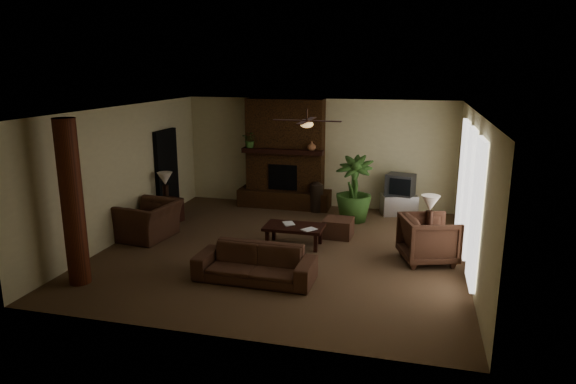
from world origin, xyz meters
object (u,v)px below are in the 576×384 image
(armchair_left, at_px, (148,214))
(lamp_left, at_px, (165,181))
(log_column, at_px, (72,203))
(floor_plant, at_px, (353,203))
(sofa, at_px, (255,258))
(side_table_left, at_px, (169,210))
(side_table_right, at_px, (430,242))
(coffee_table, at_px, (294,228))
(lamp_right, at_px, (430,206))
(floor_vase, at_px, (316,195))
(armchair_right, at_px, (429,237))
(ottoman, at_px, (338,228))
(tv_stand, at_px, (399,205))

(armchair_left, xyz_separation_m, lamp_left, (-0.19, 1.16, 0.48))
(log_column, relative_size, floor_plant, 1.80)
(sofa, bearing_deg, armchair_left, 153.12)
(side_table_left, xyz_separation_m, side_table_right, (5.96, -0.80, 0.00))
(floor_plant, bearing_deg, armchair_left, -150.07)
(sofa, xyz_separation_m, armchair_left, (-2.88, 1.54, 0.12))
(armchair_left, bearing_deg, sofa, 68.69)
(floor_plant, bearing_deg, log_column, -130.65)
(coffee_table, xyz_separation_m, lamp_right, (2.65, 0.14, 0.63))
(armchair_left, distance_m, side_table_right, 5.83)
(floor_vase, height_order, floor_plant, floor_plant)
(sofa, bearing_deg, armchair_right, 30.55)
(sofa, xyz_separation_m, ottoman, (1.04, 2.63, -0.20))
(ottoman, bearing_deg, armchair_left, -164.49)
(floor_vase, xyz_separation_m, lamp_left, (-3.25, -1.77, 0.57))
(tv_stand, bearing_deg, armchair_left, -165.55)
(floor_plant, bearing_deg, lamp_right, -48.52)
(armchair_right, distance_m, coffee_table, 2.66)
(sofa, distance_m, side_table_right, 3.52)
(tv_stand, bearing_deg, floor_plant, -158.94)
(sofa, height_order, side_table_left, sofa)
(sofa, height_order, side_table_right, sofa)
(sofa, xyz_separation_m, side_table_left, (-3.02, 2.75, -0.13))
(log_column, distance_m, floor_vase, 6.20)
(ottoman, height_order, lamp_left, lamp_left)
(side_table_left, distance_m, lamp_left, 0.73)
(log_column, distance_m, lamp_left, 3.57)
(coffee_table, xyz_separation_m, side_table_right, (2.68, 0.11, -0.10))
(lamp_left, bearing_deg, ottoman, -1.00)
(lamp_left, bearing_deg, side_table_right, -7.15)
(armchair_left, xyz_separation_m, side_table_right, (5.81, 0.41, -0.25))
(floor_vase, xyz_separation_m, side_table_right, (2.74, -2.52, -0.16))
(armchair_right, relative_size, ottoman, 1.62)
(armchair_left, distance_m, ottoman, 4.08)
(lamp_right, bearing_deg, armchair_left, -175.75)
(log_column, relative_size, armchair_left, 2.33)
(side_table_left, bearing_deg, log_column, -87.39)
(lamp_left, bearing_deg, floor_vase, 28.47)
(floor_plant, bearing_deg, tv_stand, 38.38)
(tv_stand, bearing_deg, side_table_right, -93.17)
(tv_stand, distance_m, side_table_left, 5.61)
(log_column, bearing_deg, lamp_left, 93.23)
(armchair_right, distance_m, lamp_left, 6.08)
(armchair_right, distance_m, floor_plant, 2.83)
(coffee_table, distance_m, floor_vase, 2.63)
(lamp_left, height_order, side_table_right, lamp_left)
(tv_stand, height_order, floor_vase, floor_vase)
(side_table_left, distance_m, lamp_right, 6.02)
(coffee_table, xyz_separation_m, ottoman, (0.79, 0.79, -0.17))
(sofa, bearing_deg, log_column, -162.27)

